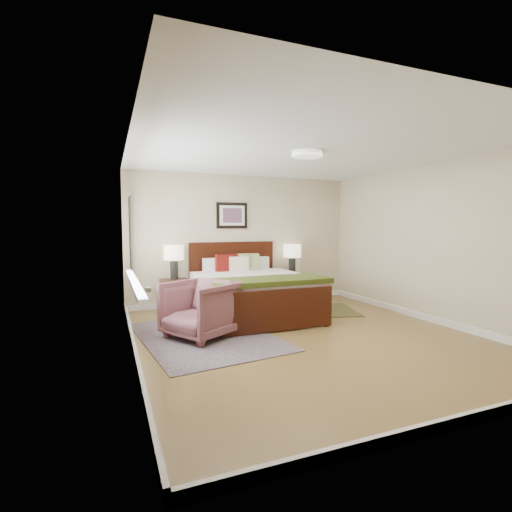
% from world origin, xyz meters
% --- Properties ---
extents(floor, '(5.00, 5.00, 0.00)m').
position_xyz_m(floor, '(0.00, 0.00, 0.00)').
color(floor, brown).
rests_on(floor, ground).
extents(back_wall, '(4.50, 0.04, 2.50)m').
position_xyz_m(back_wall, '(0.00, 2.50, 1.25)').
color(back_wall, '#C7B790').
rests_on(back_wall, ground).
extents(front_wall, '(4.50, 0.04, 2.50)m').
position_xyz_m(front_wall, '(0.00, -2.50, 1.25)').
color(front_wall, '#C7B790').
rests_on(front_wall, ground).
extents(left_wall, '(0.04, 5.00, 2.50)m').
position_xyz_m(left_wall, '(-2.25, 0.00, 1.25)').
color(left_wall, '#C7B790').
rests_on(left_wall, ground).
extents(right_wall, '(0.04, 5.00, 2.50)m').
position_xyz_m(right_wall, '(2.25, 0.00, 1.25)').
color(right_wall, '#C7B790').
rests_on(right_wall, ground).
extents(ceiling, '(4.50, 5.00, 0.02)m').
position_xyz_m(ceiling, '(0.00, 0.00, 2.50)').
color(ceiling, white).
rests_on(ceiling, back_wall).
extents(window, '(0.11, 2.72, 1.32)m').
position_xyz_m(window, '(-2.20, 0.70, 1.38)').
color(window, silver).
rests_on(window, left_wall).
extents(door, '(0.06, 1.00, 2.18)m').
position_xyz_m(door, '(-2.23, -1.75, 1.07)').
color(door, silver).
rests_on(door, ground).
extents(ceil_fixture, '(0.44, 0.44, 0.08)m').
position_xyz_m(ceil_fixture, '(0.00, 0.00, 2.47)').
color(ceil_fixture, white).
rests_on(ceil_fixture, ceiling).
extents(bed, '(1.82, 2.21, 1.19)m').
position_xyz_m(bed, '(-0.24, 1.41, 0.55)').
color(bed, '#361308').
rests_on(bed, ground).
extents(wall_art, '(0.62, 0.05, 0.50)m').
position_xyz_m(wall_art, '(-0.24, 2.47, 1.72)').
color(wall_art, black).
rests_on(wall_art, back_wall).
extents(nightstand_left, '(0.47, 0.43, 0.56)m').
position_xyz_m(nightstand_left, '(-1.40, 2.25, 0.44)').
color(nightstand_left, '#361308').
rests_on(nightstand_left, ground).
extents(nightstand_right, '(0.54, 0.41, 0.54)m').
position_xyz_m(nightstand_right, '(0.97, 2.26, 0.33)').
color(nightstand_right, '#361308').
rests_on(nightstand_right, ground).
extents(lamp_left, '(0.36, 0.36, 0.61)m').
position_xyz_m(lamp_left, '(-1.40, 2.27, 1.00)').
color(lamp_left, black).
rests_on(lamp_left, nightstand_left).
extents(lamp_right, '(0.36, 0.36, 0.61)m').
position_xyz_m(lamp_right, '(0.97, 2.27, 0.97)').
color(lamp_right, black).
rests_on(lamp_right, nightstand_right).
extents(armchair, '(1.15, 1.14, 0.77)m').
position_xyz_m(armchair, '(-1.35, 0.49, 0.39)').
color(armchair, brown).
rests_on(armchair, ground).
extents(rug_persian, '(1.93, 2.52, 0.01)m').
position_xyz_m(rug_persian, '(-1.28, 0.50, 0.01)').
color(rug_persian, '#0E1646').
rests_on(rug_persian, ground).
extents(rug_navy, '(0.99, 1.24, 0.01)m').
position_xyz_m(rug_navy, '(1.26, 1.21, 0.01)').
color(rug_navy, black).
rests_on(rug_navy, ground).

